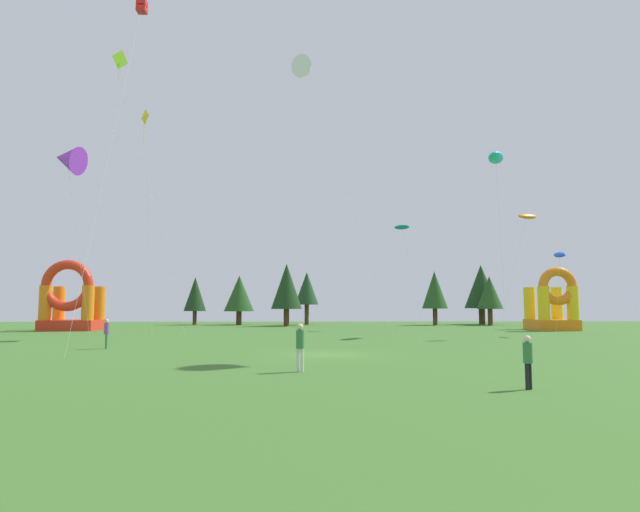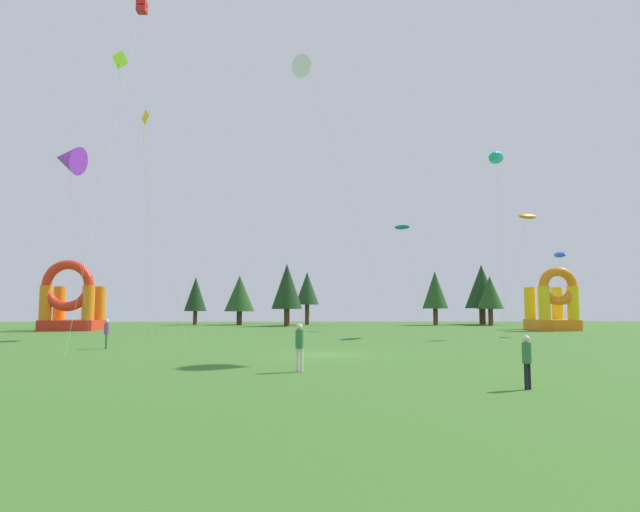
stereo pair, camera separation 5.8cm
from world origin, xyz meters
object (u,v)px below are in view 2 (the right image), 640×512
person_near_camera (527,357)px  person_far_side (299,343)px  kite_white_delta (307,68)px  inflatable_red_slide (71,304)px  kite_blue_parafoil (560,255)px  kite_orange_parafoil (528,216)px  person_midfield (107,331)px  kite_yellow_diamond (144,120)px  kite_lime_diamond (119,63)px  kite_teal_parafoil (402,227)px  inflatable_yellow_castle (553,307)px  kite_cyan_parafoil (496,158)px  kite_red_box (142,8)px  kite_purple_delta (68,159)px

person_near_camera → person_far_side: size_ratio=0.88×
kite_white_delta → inflatable_red_slide: bearing=161.4°
kite_blue_parafoil → inflatable_red_slide: kite_blue_parafoil is taller
kite_orange_parafoil → kite_blue_parafoil: 5.75m
person_midfield → kite_blue_parafoil: bearing=89.5°
kite_yellow_diamond → person_near_camera: size_ratio=10.94×
person_far_side → person_near_camera: bearing=-15.7°
kite_white_delta → kite_lime_diamond: size_ratio=1.21×
kite_teal_parafoil → inflatable_yellow_castle: 17.81m
person_near_camera → inflatable_red_slide: 51.36m
kite_cyan_parafoil → kite_orange_parafoil: kite_cyan_parafoil is taller
kite_white_delta → person_midfield: size_ratio=14.91×
inflatable_yellow_castle → kite_teal_parafoil: bearing=174.8°
kite_red_box → person_far_side: (11.16, -15.00, -22.00)m
kite_lime_diamond → kite_orange_parafoil: bearing=5.5°
kite_white_delta → kite_teal_parafoil: (10.38, 8.68, -13.85)m
kite_purple_delta → kite_cyan_parafoil: bearing=14.9°
inflatable_red_slide → person_midfield: bearing=-62.9°
kite_purple_delta → person_far_side: 26.90m
kite_teal_parafoil → person_near_camera: size_ratio=6.96×
kite_yellow_diamond → person_midfield: bearing=-83.9°
kite_cyan_parafoil → kite_lime_diamond: kite_lime_diamond is taller
kite_purple_delta → kite_white_delta: (17.11, 10.63, 11.85)m
kite_blue_parafoil → inflatable_red_slide: 47.89m
kite_red_box → inflatable_yellow_castle: bearing=28.4°
person_near_camera → inflatable_red_slide: bearing=90.1°
kite_cyan_parafoil → kite_purple_delta: (-34.28, -9.11, -2.91)m
kite_cyan_parafoil → person_midfield: 35.82m
kite_cyan_parafoil → kite_blue_parafoil: 10.26m
kite_white_delta → kite_lime_diamond: (-14.17, -9.22, -4.03)m
kite_teal_parafoil → inflatable_yellow_castle: (15.53, -1.42, -8.60)m
person_near_camera → kite_yellow_diamond: bearing=90.2°
kite_lime_diamond → person_near_camera: size_ratio=13.21×
kite_white_delta → person_far_side: 36.68m
kite_cyan_parafoil → kite_red_box: 31.67m
kite_lime_diamond → person_midfield: bearing=-72.1°
kite_orange_parafoil → inflatable_yellow_castle: bearing=59.2°
kite_purple_delta → person_far_side: size_ratio=7.69×
person_far_side → inflatable_yellow_castle: (26.23, 35.22, 1.30)m
kite_white_delta → inflatable_yellow_castle: size_ratio=3.99×
kite_yellow_diamond → person_far_side: (12.55, -20.92, -16.05)m
kite_yellow_diamond → person_midfield: kite_yellow_diamond is taller
kite_teal_parafoil → person_near_camera: kite_teal_parafoil is taller
kite_lime_diamond → kite_red_box: (2.70, -3.74, 2.29)m
kite_purple_delta → kite_orange_parafoil: kite_purple_delta is taller
inflatable_red_slide → kite_blue_parafoil: bearing=-13.8°
kite_purple_delta → kite_teal_parafoil: kite_purple_delta is taller
kite_white_delta → person_near_camera: 40.96m
kite_yellow_diamond → inflatable_yellow_castle: size_ratio=2.73×
kite_red_box → kite_purple_delta: bearing=157.6°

